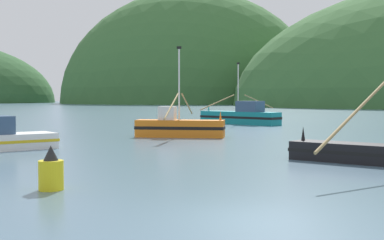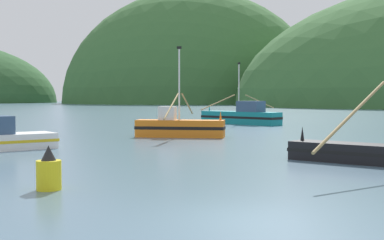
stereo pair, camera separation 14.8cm
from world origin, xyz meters
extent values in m
plane|color=slate|center=(0.00, 0.00, 0.00)|extent=(600.00, 600.00, 0.00)
ellipsoid|color=#386633|center=(12.11, 216.95, 0.00)|extent=(111.76, 89.41, 96.04)
cube|color=orange|center=(-0.56, 27.08, 0.65)|extent=(6.87, 3.03, 1.30)
cube|color=black|center=(-0.56, 27.08, 0.72)|extent=(6.94, 3.06, 0.23)
cone|color=orange|center=(2.43, 26.43, 1.65)|extent=(0.24, 0.24, 0.70)
cube|color=silver|center=(-1.52, 27.29, 1.82)|extent=(1.44, 1.39, 1.03)
cylinder|color=silver|center=(-0.63, 27.10, 3.97)|extent=(0.12, 0.12, 5.33)
cube|color=black|center=(-0.63, 27.10, 6.76)|extent=(0.36, 0.11, 0.20)
cylinder|color=#997F4C|center=(0.15, 30.34, 2.44)|extent=(1.21, 4.98, 1.79)
cylinder|color=#997F4C|center=(-1.28, 23.83, 2.44)|extent=(1.21, 4.98, 1.79)
cone|color=black|center=(5.01, 12.87, 1.25)|extent=(0.28, 0.28, 0.70)
cylinder|color=#997F4C|center=(5.36, 6.87, 2.46)|extent=(4.71, 5.29, 2.62)
cube|color=#147F84|center=(6.73, 45.40, 0.70)|extent=(8.16, 8.59, 1.39)
cube|color=black|center=(6.73, 45.40, 0.77)|extent=(8.24, 8.68, 0.25)
cone|color=#147F84|center=(3.63, 48.75, 1.74)|extent=(0.28, 0.28, 0.70)
cube|color=#334C6B|center=(7.74, 44.31, 1.98)|extent=(3.12, 3.17, 1.18)
cylinder|color=silver|center=(6.61, 45.53, 4.00)|extent=(0.12, 0.12, 5.21)
cube|color=black|center=(6.61, 45.53, 6.72)|extent=(0.27, 0.28, 0.20)
cylinder|color=#997F4C|center=(4.05, 42.91, 2.46)|extent=(4.06, 3.77, 1.65)
cylinder|color=#997F4C|center=(9.42, 47.88, 2.46)|extent=(4.06, 3.77, 1.65)
cylinder|color=yellow|center=(-5.73, 4.60, 0.49)|extent=(0.82, 0.82, 0.98)
cone|color=black|center=(-5.73, 4.60, 1.23)|extent=(0.49, 0.49, 0.50)
camera|label=1|loc=(-2.16, -13.24, 3.12)|focal=49.99mm
camera|label=2|loc=(-2.01, -13.24, 3.12)|focal=49.99mm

